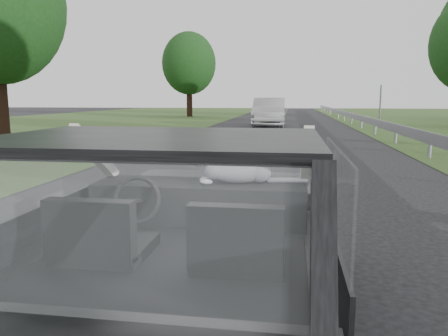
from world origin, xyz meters
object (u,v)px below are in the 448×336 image
(cat, at_px, (239,171))
(other_car, at_px, (269,112))
(subject_car, at_px, (180,245))
(highway_sign, at_px, (380,106))

(cat, xyz_separation_m, other_car, (-0.89, 22.00, -0.27))
(other_car, bearing_deg, cat, -88.78)
(subject_car, bearing_deg, cat, 66.10)
(subject_car, relative_size, cat, 6.32)
(subject_car, height_order, highway_sign, highway_sign)
(cat, bearing_deg, subject_car, -127.94)
(subject_car, xyz_separation_m, highway_sign, (5.64, 23.55, 0.45))
(subject_car, xyz_separation_m, other_car, (-0.60, 22.65, 0.10))
(subject_car, distance_m, highway_sign, 24.22)
(other_car, distance_m, highway_sign, 6.31)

